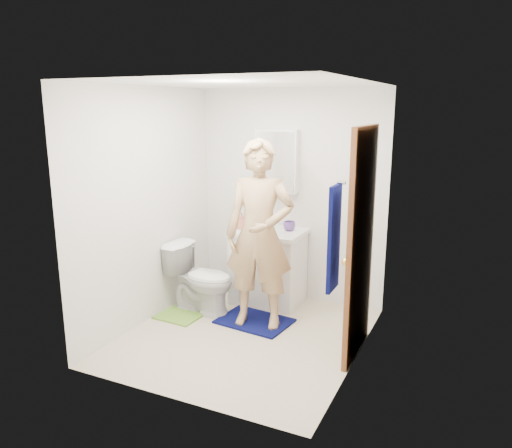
% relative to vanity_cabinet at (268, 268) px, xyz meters
% --- Properties ---
extents(floor, '(2.20, 2.40, 0.02)m').
position_rel_vanity_cabinet_xyz_m(floor, '(0.15, -0.91, -0.41)').
color(floor, beige).
rests_on(floor, ground).
extents(ceiling, '(2.20, 2.40, 0.02)m').
position_rel_vanity_cabinet_xyz_m(ceiling, '(0.15, -0.91, 2.01)').
color(ceiling, white).
rests_on(ceiling, ground).
extents(wall_back, '(2.20, 0.02, 2.40)m').
position_rel_vanity_cabinet_xyz_m(wall_back, '(0.15, 0.30, 0.80)').
color(wall_back, silver).
rests_on(wall_back, ground).
extents(wall_front, '(2.20, 0.02, 2.40)m').
position_rel_vanity_cabinet_xyz_m(wall_front, '(0.15, -2.12, 0.80)').
color(wall_front, silver).
rests_on(wall_front, ground).
extents(wall_left, '(0.02, 2.40, 2.40)m').
position_rel_vanity_cabinet_xyz_m(wall_left, '(-0.96, -0.91, 0.80)').
color(wall_left, silver).
rests_on(wall_left, ground).
extents(wall_right, '(0.02, 2.40, 2.40)m').
position_rel_vanity_cabinet_xyz_m(wall_right, '(1.26, -0.91, 0.80)').
color(wall_right, silver).
rests_on(wall_right, ground).
extents(vanity_cabinet, '(0.75, 0.55, 0.80)m').
position_rel_vanity_cabinet_xyz_m(vanity_cabinet, '(0.00, 0.00, 0.00)').
color(vanity_cabinet, white).
rests_on(vanity_cabinet, floor).
extents(countertop, '(0.79, 0.59, 0.05)m').
position_rel_vanity_cabinet_xyz_m(countertop, '(0.00, 0.00, 0.43)').
color(countertop, white).
rests_on(countertop, vanity_cabinet).
extents(sink_basin, '(0.40, 0.40, 0.03)m').
position_rel_vanity_cabinet_xyz_m(sink_basin, '(0.00, 0.00, 0.44)').
color(sink_basin, white).
rests_on(sink_basin, countertop).
extents(faucet, '(0.03, 0.03, 0.12)m').
position_rel_vanity_cabinet_xyz_m(faucet, '(0.00, 0.18, 0.51)').
color(faucet, silver).
rests_on(faucet, countertop).
extents(medicine_cabinet, '(0.50, 0.12, 0.70)m').
position_rel_vanity_cabinet_xyz_m(medicine_cabinet, '(0.00, 0.22, 1.20)').
color(medicine_cabinet, white).
rests_on(medicine_cabinet, wall_back).
extents(mirror_panel, '(0.46, 0.01, 0.66)m').
position_rel_vanity_cabinet_xyz_m(mirror_panel, '(0.00, 0.16, 1.20)').
color(mirror_panel, white).
rests_on(mirror_panel, wall_back).
extents(door, '(0.05, 0.80, 2.05)m').
position_rel_vanity_cabinet_xyz_m(door, '(1.22, -0.76, 0.62)').
color(door, brown).
rests_on(door, ground).
extents(door_knob, '(0.07, 0.07, 0.07)m').
position_rel_vanity_cabinet_xyz_m(door_knob, '(1.18, -1.08, 0.55)').
color(door_knob, gold).
rests_on(door_knob, door).
extents(towel, '(0.03, 0.24, 0.80)m').
position_rel_vanity_cabinet_xyz_m(towel, '(1.18, -1.48, 0.85)').
color(towel, '#070C47').
rests_on(towel, wall_right).
extents(towel_hook, '(0.06, 0.02, 0.02)m').
position_rel_vanity_cabinet_xyz_m(towel_hook, '(1.22, -1.48, 1.27)').
color(towel_hook, silver).
rests_on(towel_hook, wall_right).
extents(toilet, '(0.76, 0.46, 0.76)m').
position_rel_vanity_cabinet_xyz_m(toilet, '(-0.55, -0.56, -0.02)').
color(toilet, white).
rests_on(toilet, floor).
extents(bath_mat, '(0.78, 0.60, 0.02)m').
position_rel_vanity_cabinet_xyz_m(bath_mat, '(0.10, -0.58, -0.39)').
color(bath_mat, '#070C47').
rests_on(bath_mat, floor).
extents(green_rug, '(0.47, 0.41, 0.02)m').
position_rel_vanity_cabinet_xyz_m(green_rug, '(-0.69, -0.79, -0.39)').
color(green_rug, '#70A838').
rests_on(green_rug, floor).
extents(soap_dispenser, '(0.10, 0.10, 0.19)m').
position_rel_vanity_cabinet_xyz_m(soap_dispenser, '(-0.30, -0.07, 0.54)').
color(soap_dispenser, '#C66D5C').
rests_on(soap_dispenser, countertop).
extents(toothbrush_cup, '(0.16, 0.16, 0.10)m').
position_rel_vanity_cabinet_xyz_m(toothbrush_cup, '(0.22, 0.08, 0.50)').
color(toothbrush_cup, '#67469A').
rests_on(toothbrush_cup, countertop).
extents(man, '(0.76, 0.58, 1.89)m').
position_rel_vanity_cabinet_xyz_m(man, '(0.18, -0.63, 0.56)').
color(man, tan).
rests_on(man, bath_mat).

